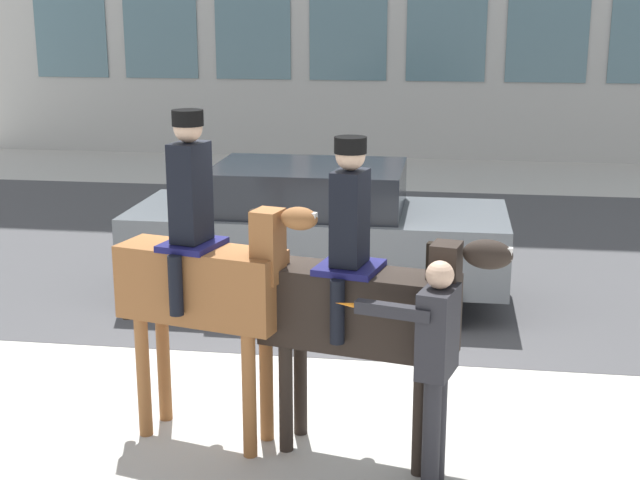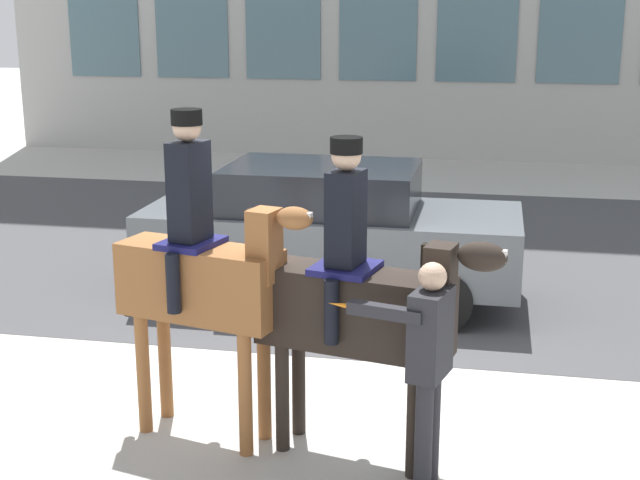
# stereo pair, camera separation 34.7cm
# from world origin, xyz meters

# --- Properties ---
(ground_plane) EXTENTS (80.00, 80.00, 0.00)m
(ground_plane) POSITION_xyz_m (0.00, 0.00, 0.00)
(ground_plane) COLOR #B2AFA8
(road_surface) EXTENTS (20.09, 8.50, 0.01)m
(road_surface) POSITION_xyz_m (0.00, 4.75, 0.00)
(road_surface) COLOR #444447
(road_surface) RESTS_ON ground_plane
(mounted_horse_lead) EXTENTS (1.71, 0.74, 2.67)m
(mounted_horse_lead) POSITION_xyz_m (-0.60, -1.30, 1.39)
(mounted_horse_lead) COLOR brown
(mounted_horse_lead) RESTS_ON ground_plane
(mounted_horse_companion) EXTENTS (1.95, 0.75, 2.51)m
(mounted_horse_companion) POSITION_xyz_m (0.66, -1.39, 1.27)
(mounted_horse_companion) COLOR black
(mounted_horse_companion) RESTS_ON ground_plane
(pedestrian_bystander) EXTENTS (0.90, 0.44, 1.72)m
(pedestrian_bystander) POSITION_xyz_m (1.22, -1.79, 1.01)
(pedestrian_bystander) COLOR #232328
(pedestrian_bystander) RESTS_ON ground_plane
(street_car_near_lane) EXTENTS (4.40, 1.82, 1.63)m
(street_car_near_lane) POSITION_xyz_m (-0.26, 2.33, 0.85)
(street_car_near_lane) COLOR #51565B
(street_car_near_lane) RESTS_ON ground_plane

